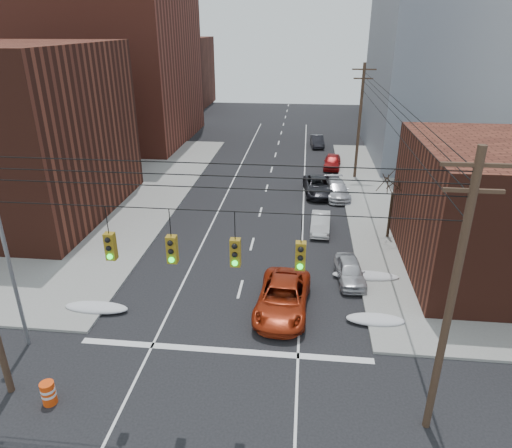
% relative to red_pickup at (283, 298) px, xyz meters
% --- Properties ---
extents(building_brick_tall, '(24.00, 20.00, 30.00)m').
position_rel_red_pickup_xyz_m(building_brick_tall, '(-26.57, 37.88, 14.20)').
color(building_brick_tall, maroon).
rests_on(building_brick_tall, ground).
extents(building_brick_far, '(22.00, 18.00, 12.00)m').
position_rel_red_pickup_xyz_m(building_brick_far, '(-28.57, 63.88, 5.20)').
color(building_brick_far, '#471E15').
rests_on(building_brick_far, ground).
extents(building_office, '(22.00, 20.00, 25.00)m').
position_rel_red_pickup_xyz_m(building_office, '(19.43, 33.88, 11.70)').
color(building_office, gray).
rests_on(building_office, ground).
extents(building_glass, '(20.00, 18.00, 22.00)m').
position_rel_red_pickup_xyz_m(building_glass, '(21.43, 59.88, 10.20)').
color(building_glass, gray).
rests_on(building_glass, ground).
extents(utility_pole_right, '(2.20, 0.28, 11.00)m').
position_rel_red_pickup_xyz_m(utility_pole_right, '(5.93, -7.12, 4.98)').
color(utility_pole_right, '#473323').
rests_on(utility_pole_right, ground).
extents(utility_pole_far, '(2.20, 0.28, 11.00)m').
position_rel_red_pickup_xyz_m(utility_pole_far, '(5.93, 23.88, 4.98)').
color(utility_pole_far, '#473323').
rests_on(utility_pole_far, ground).
extents(traffic_signals, '(17.00, 0.42, 2.02)m').
position_rel_red_pickup_xyz_m(traffic_signals, '(-2.48, -7.15, 6.36)').
color(traffic_signals, black).
rests_on(traffic_signals, ground).
extents(street_light, '(0.44, 0.44, 9.32)m').
position_rel_red_pickup_xyz_m(street_light, '(-12.07, -4.12, 4.74)').
color(street_light, gray).
rests_on(street_light, ground).
extents(bare_tree, '(2.09, 2.20, 4.93)m').
position_rel_red_pickup_xyz_m(bare_tree, '(7.01, 9.88, 1.52)').
color(bare_tree, black).
rests_on(bare_tree, ground).
extents(snow_nw, '(3.50, 1.08, 0.42)m').
position_rel_red_pickup_xyz_m(snow_nw, '(-9.97, -1.12, -0.59)').
color(snow_nw, silver).
rests_on(snow_nw, ground).
extents(snow_ne, '(3.00, 1.08, 0.42)m').
position_rel_red_pickup_xyz_m(snow_ne, '(4.83, -0.62, -0.59)').
color(snow_ne, silver).
rests_on(snow_ne, ground).
extents(snow_east_far, '(4.00, 1.08, 0.42)m').
position_rel_red_pickup_xyz_m(snow_east_far, '(4.83, 3.88, -0.59)').
color(snow_east_far, silver).
rests_on(snow_east_far, ground).
extents(red_pickup, '(3.03, 5.94, 1.61)m').
position_rel_red_pickup_xyz_m(red_pickup, '(0.00, 0.00, 0.00)').
color(red_pickup, '#96260D').
rests_on(red_pickup, ground).
extents(parked_car_a, '(1.92, 4.03, 1.33)m').
position_rel_red_pickup_xyz_m(parked_car_a, '(3.83, 3.56, -0.14)').
color(parked_car_a, silver).
rests_on(parked_car_a, ground).
extents(parked_car_b, '(1.55, 3.97, 1.29)m').
position_rel_red_pickup_xyz_m(parked_car_b, '(2.23, 10.62, -0.16)').
color(parked_car_b, silver).
rests_on(parked_car_b, ground).
extents(parked_car_c, '(3.00, 5.61, 1.50)m').
position_rel_red_pickup_xyz_m(parked_car_c, '(2.23, 18.77, -0.05)').
color(parked_car_c, black).
rests_on(parked_car_c, ground).
extents(parked_car_d, '(2.45, 5.06, 1.42)m').
position_rel_red_pickup_xyz_m(parked_car_d, '(3.83, 18.11, -0.09)').
color(parked_car_d, silver).
rests_on(parked_car_d, ground).
extents(parked_car_e, '(2.14, 4.41, 1.45)m').
position_rel_red_pickup_xyz_m(parked_car_e, '(3.83, 27.13, -0.08)').
color(parked_car_e, '#9B0E0F').
rests_on(parked_car_e, ground).
extents(parked_car_f, '(1.83, 4.33, 1.39)m').
position_rel_red_pickup_xyz_m(parked_car_f, '(2.34, 36.42, -0.11)').
color(parked_car_f, black).
rests_on(parked_car_f, ground).
extents(lot_car_a, '(4.45, 2.95, 1.39)m').
position_rel_red_pickup_xyz_m(lot_car_a, '(-18.51, 9.52, 0.04)').
color(lot_car_a, silver).
rests_on(lot_car_a, sidewalk_nw).
extents(lot_car_b, '(5.43, 3.37, 1.40)m').
position_rel_red_pickup_xyz_m(lot_car_b, '(-18.22, 16.32, 0.05)').
color(lot_car_b, '#B8B8BD').
rests_on(lot_car_b, sidewalk_nw).
extents(lot_car_c, '(5.29, 3.19, 1.44)m').
position_rel_red_pickup_xyz_m(lot_car_c, '(-21.37, 13.57, 0.06)').
color(lot_car_c, black).
rests_on(lot_car_c, sidewalk_nw).
extents(lot_car_d, '(4.67, 2.08, 1.56)m').
position_rel_red_pickup_xyz_m(lot_car_d, '(-22.10, 16.07, 0.13)').
color(lot_car_d, silver).
rests_on(lot_car_d, sidewalk_nw).
extents(construction_barrel, '(0.70, 0.70, 1.02)m').
position_rel_red_pickup_xyz_m(construction_barrel, '(-9.07, -7.59, -0.28)').
color(construction_barrel, '#E8410C').
rests_on(construction_barrel, ground).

